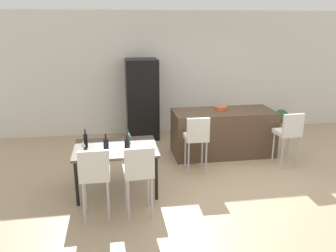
# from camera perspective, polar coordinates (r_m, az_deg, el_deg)

# --- Properties ---
(ground_plane) EXTENTS (10.00, 10.00, 0.00)m
(ground_plane) POSITION_cam_1_polar(r_m,az_deg,el_deg) (6.34, 8.62, -7.97)
(ground_plane) COLOR tan
(back_wall) EXTENTS (10.00, 0.12, 2.90)m
(back_wall) POSITION_cam_1_polar(r_m,az_deg,el_deg) (8.59, 3.32, 8.77)
(back_wall) COLOR silver
(back_wall) RESTS_ON ground_plane
(kitchen_island) EXTENTS (2.03, 0.86, 0.92)m
(kitchen_island) POSITION_cam_1_polar(r_m,az_deg,el_deg) (7.18, 9.01, -1.08)
(kitchen_island) COLOR #4C3828
(kitchen_island) RESTS_ON ground_plane
(bar_chair_left) EXTENTS (0.41, 0.41, 1.05)m
(bar_chair_left) POSITION_cam_1_polar(r_m,az_deg,el_deg) (6.17, 4.75, -1.60)
(bar_chair_left) COLOR silver
(bar_chair_left) RESTS_ON ground_plane
(bar_chair_middle) EXTENTS (0.43, 0.43, 1.05)m
(bar_chair_middle) POSITION_cam_1_polar(r_m,az_deg,el_deg) (6.79, 19.29, -0.78)
(bar_chair_middle) COLOR silver
(bar_chair_middle) RESTS_ON ground_plane
(dining_table) EXTENTS (1.30, 0.98, 0.74)m
(dining_table) POSITION_cam_1_polar(r_m,az_deg,el_deg) (5.56, -8.58, -4.04)
(dining_table) COLOR #4C4238
(dining_table) RESTS_ON ground_plane
(dining_chair_near) EXTENTS (0.40, 0.40, 1.05)m
(dining_chair_near) POSITION_cam_1_polar(r_m,az_deg,el_deg) (4.77, -11.96, -7.52)
(dining_chair_near) COLOR silver
(dining_chair_near) RESTS_ON ground_plane
(dining_chair_far) EXTENTS (0.42, 0.42, 1.05)m
(dining_chair_far) POSITION_cam_1_polar(r_m,az_deg,el_deg) (4.77, -4.85, -7.19)
(dining_chair_far) COLOR silver
(dining_chair_far) RESTS_ON ground_plane
(wine_bottle_far) EXTENTS (0.06, 0.06, 0.29)m
(wine_bottle_far) POSITION_cam_1_polar(r_m,az_deg,el_deg) (5.59, -13.39, -2.30)
(wine_bottle_far) COLOR black
(wine_bottle_far) RESTS_ON dining_table
(wine_bottle_near) EXTENTS (0.06, 0.06, 0.28)m
(wine_bottle_near) POSITION_cam_1_polar(r_m,az_deg,el_deg) (5.22, -6.80, -3.30)
(wine_bottle_near) COLOR black
(wine_bottle_near) RESTS_ON dining_table
(wine_bottle_right) EXTENTS (0.06, 0.06, 0.32)m
(wine_bottle_right) POSITION_cam_1_polar(r_m,az_deg,el_deg) (5.39, -6.61, -2.59)
(wine_bottle_right) COLOR #194723
(wine_bottle_right) RESTS_ON dining_table
(wine_bottle_middle) EXTENTS (0.08, 0.08, 0.32)m
(wine_bottle_middle) POSITION_cam_1_polar(r_m,az_deg,el_deg) (5.21, -10.13, -3.34)
(wine_bottle_middle) COLOR black
(wine_bottle_middle) RESTS_ON dining_table
(wine_glass_left) EXTENTS (0.07, 0.07, 0.17)m
(wine_glass_left) POSITION_cam_1_polar(r_m,az_deg,el_deg) (5.72, -6.49, -1.35)
(wine_glass_left) COLOR silver
(wine_glass_left) RESTS_ON dining_table
(wine_glass_end) EXTENTS (0.07, 0.07, 0.17)m
(wine_glass_end) POSITION_cam_1_polar(r_m,az_deg,el_deg) (5.40, -13.79, -2.85)
(wine_glass_end) COLOR silver
(wine_glass_end) RESTS_ON dining_table
(refrigerator) EXTENTS (0.72, 0.68, 1.84)m
(refrigerator) POSITION_cam_1_polar(r_m,az_deg,el_deg) (8.08, -4.27, 4.43)
(refrigerator) COLOR black
(refrigerator) RESTS_ON ground_plane
(fruit_bowl) EXTENTS (0.25, 0.25, 0.07)m
(fruit_bowl) POSITION_cam_1_polar(r_m,az_deg,el_deg) (7.14, 8.69, 2.95)
(fruit_bowl) COLOR #C6512D
(fruit_bowl) RESTS_ON kitchen_island
(potted_plant) EXTENTS (0.33, 0.33, 0.53)m
(potted_plant) POSITION_cam_1_polar(r_m,az_deg,el_deg) (9.19, 18.12, 1.17)
(potted_plant) COLOR #996B4C
(potted_plant) RESTS_ON ground_plane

